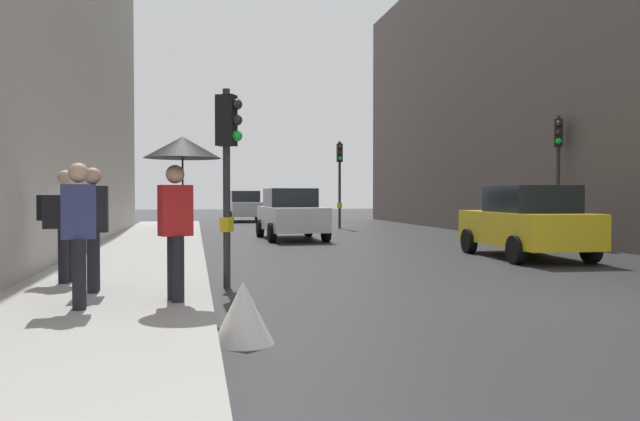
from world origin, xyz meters
The scene contains 13 objects.
ground_plane centered at (0.00, 0.00, 0.00)m, with size 120.00×120.00×0.00m, color #28282B.
sidewalk_kerb centered at (-6.92, 6.00, 0.08)m, with size 2.93×40.00×0.16m, color #A8A5A0.
traffic_light_near_right centered at (-5.14, 2.70, 2.27)m, with size 0.45×0.35×3.29m.
traffic_light_far_median centered at (0.86, 20.51, 2.74)m, with size 0.25×0.43×3.98m.
traffic_light_mid_street centered at (5.15, 9.62, 2.71)m, with size 0.36×0.45×3.94m.
car_yellow_taxi centered at (2.26, 6.28, 0.88)m, with size 2.15×4.27×1.76m.
car_silver_hatchback centered at (-2.82, 29.12, 0.88)m, with size 2.15×4.27×1.76m.
car_white_compact centered at (-2.39, 13.92, 0.88)m, with size 2.16×4.27×1.76m.
pedestrian_with_umbrella centered at (-5.86, 0.55, 1.84)m, with size 1.00×1.00×2.14m.
pedestrian_with_black_backpack centered at (-7.72, 2.67, 1.16)m, with size 0.64×0.40×1.77m.
pedestrian_with_grey_backpack centered at (-7.10, 0.19, 1.16)m, with size 0.63×0.37×1.77m.
pedestrian_in_dark_coat centered at (-7.10, 1.56, 1.13)m, with size 0.41×0.36×1.77m.
warning_sign_triangle centered at (-5.19, -1.35, 0.33)m, with size 0.64×0.64×0.65m, color silver.
Camera 1 is at (-5.68, -7.94, 1.54)m, focal length 35.77 mm.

